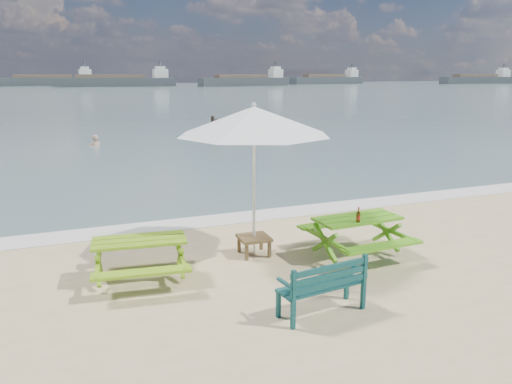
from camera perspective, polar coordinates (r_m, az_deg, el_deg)
name	(u,v)px	position (r m, az deg, el deg)	size (l,w,h in m)	color
sea	(77,93)	(91.20, -19.82, 10.58)	(300.00, 300.00, 0.00)	slate
foam_strip	(231,218)	(11.75, -2.83, -3.02)	(22.00, 0.90, 0.01)	silver
picnic_table_left	(140,261)	(8.46, -13.09, -7.64)	(1.68, 1.82, 0.71)	#709E18
picnic_table_right	(357,237)	(9.47, 11.43, -5.11)	(1.66, 1.83, 0.75)	#4F9D17
park_bench	(321,297)	(7.28, 7.48, -11.78)	(1.34, 0.60, 0.80)	#0D3939
side_table	(254,245)	(9.40, -0.23, -6.09)	(0.58, 0.58, 0.36)	brown
patio_umbrella	(254,121)	(8.90, -0.24, 8.13)	(2.89, 2.89, 2.76)	silver
beer_bottle	(358,217)	(9.03, 11.60, -2.85)	(0.07, 0.07, 0.27)	#8F4214
swimmer	(96,152)	(24.93, -17.84, 4.40)	(0.65, 0.47, 1.63)	tan
mooring_pilings	(214,129)	(26.66, -4.78, 7.16)	(0.58, 0.78, 1.35)	black
cargo_ships	(259,81)	(143.31, 0.34, 12.59)	(154.58, 29.07, 4.40)	#343A3E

